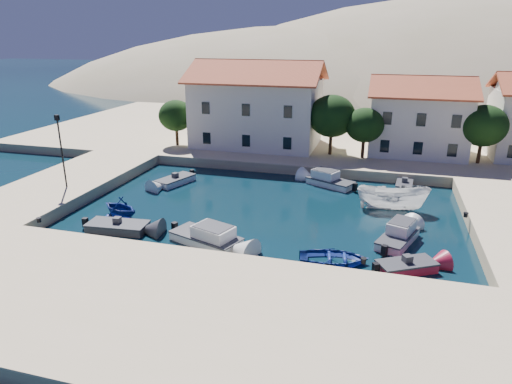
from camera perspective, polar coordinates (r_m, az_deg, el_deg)
ground at (r=28.38m, az=-3.51°, el=-9.32°), size 400.00×400.00×0.00m
quay_south at (r=23.38m, az=-8.52°, el=-14.93°), size 52.00×12.00×1.00m
quay_west at (r=45.20m, az=-22.47°, el=0.94°), size 8.00×20.00×1.00m
quay_north at (r=63.18m, az=9.69°, el=7.02°), size 80.00×36.00×1.00m
hills at (r=152.16m, az=19.96°, el=3.99°), size 254.00×176.00×99.00m
building_left at (r=54.00m, az=0.15°, el=11.11°), size 14.70×9.45×9.70m
building_mid at (r=53.26m, az=19.70°, el=9.12°), size 10.50×8.40×8.30m
trees at (r=49.86m, az=11.19°, el=8.80°), size 37.30×5.30×6.45m
lamppost at (r=41.72m, az=-23.22°, el=5.49°), size 0.35×0.25×6.22m
bollards at (r=30.55m, az=3.83°, el=-4.76°), size 29.36×9.56×0.30m
motorboat_grey_sw at (r=34.56m, az=-16.89°, el=-4.21°), size 4.49×2.30×1.25m
cabin_cruiser_south at (r=31.31m, az=-6.30°, el=-5.57°), size 5.44×3.69×1.60m
rowboat_south at (r=29.24m, az=9.68°, el=-8.67°), size 4.76×3.75×0.89m
motorboat_red_se at (r=29.16m, az=18.29°, el=-8.86°), size 3.80×3.11×1.25m
cabin_cruiser_east at (r=32.61m, az=17.31°, el=-5.33°), size 3.09×4.64×1.60m
boat_east at (r=38.69m, az=16.59°, el=-2.12°), size 5.84×2.55×2.20m
motorboat_white_ne at (r=44.19m, az=18.04°, el=0.80°), size 1.69×3.18×1.25m
rowboat_west at (r=37.27m, az=-16.50°, el=-2.92°), size 4.29×4.00×1.84m
motorboat_white_west at (r=44.09m, az=-10.03°, el=1.42°), size 2.96×4.32×1.25m
cabin_cruiser_north at (r=43.28m, az=9.30°, el=1.38°), size 4.81×3.63×1.60m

